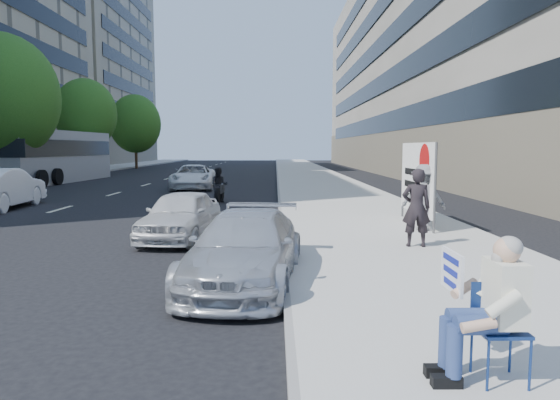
{
  "coord_description": "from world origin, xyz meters",
  "views": [
    {
      "loc": [
        1.29,
        -9.98,
        2.21
      ],
      "look_at": [
        1.4,
        1.35,
        1.03
      ],
      "focal_mm": 32.0,
      "sensor_mm": 36.0,
      "label": 1
    }
  ],
  "objects_px": {
    "pedestrian_woman": "(416,208)",
    "protest_banner": "(417,178)",
    "white_sedan_mid": "(0,189)",
    "white_sedan_far": "(193,177)",
    "seated_protester": "(488,301)",
    "parked_sedan": "(245,249)",
    "motorcycle": "(219,187)",
    "white_sedan_near": "(181,215)",
    "bus": "(54,157)",
    "jogger": "(423,197)"
  },
  "relations": [
    {
      "from": "pedestrian_woman",
      "to": "parked_sedan",
      "type": "xyz_separation_m",
      "value": [
        -3.43,
        -2.32,
        -0.39
      ]
    },
    {
      "from": "white_sedan_mid",
      "to": "pedestrian_woman",
      "type": "bearing_deg",
      "value": 145.24
    },
    {
      "from": "parked_sedan",
      "to": "motorcycle",
      "type": "height_order",
      "value": "motorcycle"
    },
    {
      "from": "jogger",
      "to": "pedestrian_woman",
      "type": "relative_size",
      "value": 1.01
    },
    {
      "from": "parked_sedan",
      "to": "protest_banner",
      "type": "bearing_deg",
      "value": 58.29
    },
    {
      "from": "white_sedan_mid",
      "to": "white_sedan_far",
      "type": "bearing_deg",
      "value": -126.35
    },
    {
      "from": "jogger",
      "to": "white_sedan_mid",
      "type": "distance_m",
      "value": 14.87
    },
    {
      "from": "jogger",
      "to": "pedestrian_woman",
      "type": "height_order",
      "value": "jogger"
    },
    {
      "from": "parked_sedan",
      "to": "white_sedan_mid",
      "type": "bearing_deg",
      "value": 140.0
    },
    {
      "from": "parked_sedan",
      "to": "motorcycle",
      "type": "relative_size",
      "value": 1.97
    },
    {
      "from": "pedestrian_woman",
      "to": "white_sedan_far",
      "type": "bearing_deg",
      "value": -60.88
    },
    {
      "from": "jogger",
      "to": "white_sedan_near",
      "type": "height_order",
      "value": "jogger"
    },
    {
      "from": "seated_protester",
      "to": "white_sedan_far",
      "type": "relative_size",
      "value": 0.28
    },
    {
      "from": "parked_sedan",
      "to": "motorcycle",
      "type": "bearing_deg",
      "value": 105.1
    },
    {
      "from": "white_sedan_far",
      "to": "white_sedan_near",
      "type": "bearing_deg",
      "value": -85.69
    },
    {
      "from": "seated_protester",
      "to": "white_sedan_near",
      "type": "relative_size",
      "value": 0.37
    },
    {
      "from": "seated_protester",
      "to": "bus",
      "type": "height_order",
      "value": "bus"
    },
    {
      "from": "protest_banner",
      "to": "white_sedan_far",
      "type": "xyz_separation_m",
      "value": [
        -8.24,
        13.44,
        -0.74
      ]
    },
    {
      "from": "pedestrian_woman",
      "to": "bus",
      "type": "height_order",
      "value": "bus"
    },
    {
      "from": "bus",
      "to": "white_sedan_mid",
      "type": "bearing_deg",
      "value": -69.76
    },
    {
      "from": "white_sedan_far",
      "to": "motorcycle",
      "type": "bearing_deg",
      "value": -75.8
    },
    {
      "from": "parked_sedan",
      "to": "pedestrian_woman",
      "type": "bearing_deg",
      "value": 40.91
    },
    {
      "from": "white_sedan_near",
      "to": "white_sedan_far",
      "type": "bearing_deg",
      "value": 104.41
    },
    {
      "from": "seated_protester",
      "to": "bus",
      "type": "xyz_separation_m",
      "value": [
        -16.16,
        28.19,
        0.76
      ]
    },
    {
      "from": "motorcycle",
      "to": "seated_protester",
      "type": "bearing_deg",
      "value": -73.04
    },
    {
      "from": "protest_banner",
      "to": "white_sedan_far",
      "type": "bearing_deg",
      "value": 121.5
    },
    {
      "from": "white_sedan_mid",
      "to": "motorcycle",
      "type": "relative_size",
      "value": 2.21
    },
    {
      "from": "seated_protester",
      "to": "white_sedan_mid",
      "type": "relative_size",
      "value": 0.29
    },
    {
      "from": "jogger",
      "to": "protest_banner",
      "type": "bearing_deg",
      "value": -82.4
    },
    {
      "from": "white_sedan_far",
      "to": "white_sedan_mid",
      "type": "bearing_deg",
      "value": -126.5
    },
    {
      "from": "bus",
      "to": "pedestrian_woman",
      "type": "bearing_deg",
      "value": -48.52
    },
    {
      "from": "protest_banner",
      "to": "bus",
      "type": "bearing_deg",
      "value": 133.58
    },
    {
      "from": "pedestrian_woman",
      "to": "parked_sedan",
      "type": "height_order",
      "value": "pedestrian_woman"
    },
    {
      "from": "seated_protester",
      "to": "white_sedan_near",
      "type": "height_order",
      "value": "seated_protester"
    },
    {
      "from": "seated_protester",
      "to": "pedestrian_woman",
      "type": "height_order",
      "value": "pedestrian_woman"
    },
    {
      "from": "pedestrian_woman",
      "to": "white_sedan_near",
      "type": "bearing_deg",
      "value": -12.61
    },
    {
      "from": "jogger",
      "to": "white_sedan_mid",
      "type": "height_order",
      "value": "jogger"
    },
    {
      "from": "parked_sedan",
      "to": "motorcycle",
      "type": "distance_m",
      "value": 12.44
    },
    {
      "from": "jogger",
      "to": "white_sedan_near",
      "type": "xyz_separation_m",
      "value": [
        -6.0,
        -0.4,
        -0.38
      ]
    },
    {
      "from": "white_sedan_far",
      "to": "bus",
      "type": "relative_size",
      "value": 0.39
    },
    {
      "from": "seated_protester",
      "to": "pedestrian_woman",
      "type": "bearing_deg",
      "value": 79.96
    },
    {
      "from": "pedestrian_woman",
      "to": "protest_banner",
      "type": "relative_size",
      "value": 0.54
    },
    {
      "from": "protest_banner",
      "to": "parked_sedan",
      "type": "bearing_deg",
      "value": -128.53
    },
    {
      "from": "white_sedan_mid",
      "to": "protest_banner",
      "type": "bearing_deg",
      "value": 157.5
    },
    {
      "from": "seated_protester",
      "to": "white_sedan_mid",
      "type": "bearing_deg",
      "value": 130.57
    },
    {
      "from": "white_sedan_mid",
      "to": "jogger",
      "type": "bearing_deg",
      "value": 153.62
    },
    {
      "from": "white_sedan_near",
      "to": "seated_protester",
      "type": "bearing_deg",
      "value": -55.42
    },
    {
      "from": "seated_protester",
      "to": "bus",
      "type": "relative_size",
      "value": 0.11
    },
    {
      "from": "white_sedan_far",
      "to": "bus",
      "type": "distance_m",
      "value": 11.4
    },
    {
      "from": "white_sedan_far",
      "to": "bus",
      "type": "bearing_deg",
      "value": 146.67
    }
  ]
}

